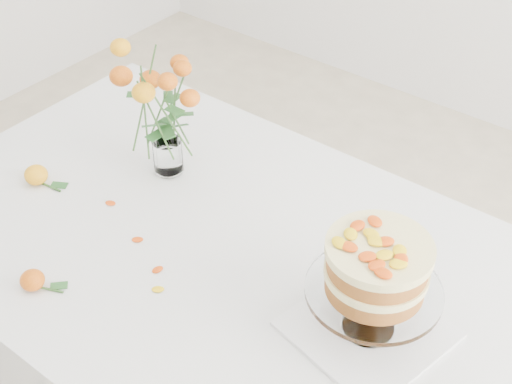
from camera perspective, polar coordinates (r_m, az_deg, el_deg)
table at (r=1.64m, az=-3.72°, el=-5.85°), size 1.43×0.93×0.76m
napkin at (r=1.41m, az=8.92°, el=-10.80°), size 0.31×0.31×0.01m
cake_stand at (r=1.30m, az=9.60°, el=-6.33°), size 0.25×0.25×0.23m
rose_vase at (r=1.66m, az=-7.51°, el=7.54°), size 0.28×0.28×0.37m
loose_rose_near at (r=1.80m, az=-17.17°, el=1.31°), size 0.10×0.06×0.05m
loose_rose_far at (r=1.53m, az=-17.44°, el=-6.75°), size 0.09×0.05×0.04m
stray_petal_a at (r=1.60m, az=-9.46°, el=-3.79°), size 0.03×0.02×0.00m
stray_petal_b at (r=1.52m, az=-7.89°, el=-6.18°), size 0.03×0.02×0.00m
stray_petal_c at (r=1.48m, az=-7.85°, el=-7.73°), size 0.03×0.02×0.00m
stray_petal_d at (r=1.70m, az=-11.57°, el=-0.89°), size 0.03×0.02×0.00m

